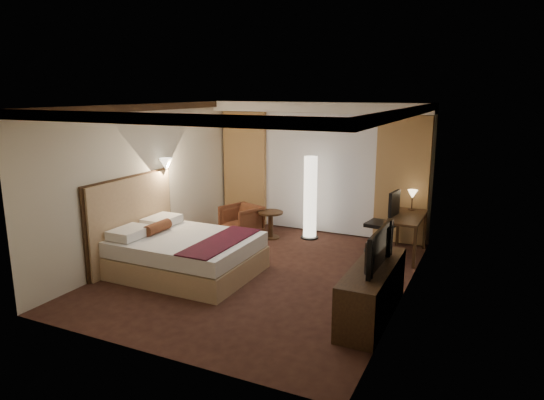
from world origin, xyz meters
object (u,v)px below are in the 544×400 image
at_px(office_chair, 381,222).
at_px(television, 372,243).
at_px(desk, 406,236).
at_px(armchair, 241,219).
at_px(floor_lamp, 310,198).
at_px(dresser, 372,292).
at_px(side_table, 271,225).
at_px(bed, 187,255).

relative_size(office_chair, television, 1.10).
relative_size(desk, office_chair, 1.03).
xyz_separation_m(armchair, office_chair, (2.83, 0.12, 0.25)).
xyz_separation_m(desk, television, (0.02, -2.64, 0.64)).
height_order(armchair, floor_lamp, floor_lamp).
xyz_separation_m(armchair, television, (3.28, -2.47, 0.67)).
relative_size(dresser, television, 1.68).
height_order(floor_lamp, dresser, floor_lamp).
bearing_deg(side_table, armchair, -168.55).
distance_m(bed, armchair, 2.22).
bearing_deg(television, armchair, 54.76).
xyz_separation_m(bed, floor_lamp, (1.11, 2.67, 0.52)).
xyz_separation_m(floor_lamp, office_chair, (1.51, -0.34, -0.24)).
distance_m(bed, side_table, 2.37).
bearing_deg(office_chair, side_table, -171.83).
xyz_separation_m(office_chair, dresser, (0.49, -2.59, -0.24)).
distance_m(armchair, side_table, 0.62).
height_order(bed, side_table, bed).
xyz_separation_m(floor_lamp, television, (1.97, -2.93, 0.18)).
height_order(floor_lamp, desk, floor_lamp).
bearing_deg(office_chair, dresser, -71.14).
bearing_deg(television, office_chair, 11.75).
relative_size(bed, side_table, 3.94).
bearing_deg(armchair, television, -15.96).
height_order(floor_lamp, television, floor_lamp).
distance_m(floor_lamp, dresser, 3.58).
bearing_deg(office_chair, desk, 14.73).
xyz_separation_m(side_table, floor_lamp, (0.71, 0.33, 0.56)).
bearing_deg(bed, floor_lamp, 67.40).
height_order(armchair, desk, desk).
bearing_deg(side_table, television, -44.09).
relative_size(floor_lamp, office_chair, 1.40).
bearing_deg(bed, television, -4.84).
distance_m(bed, office_chair, 3.52).
bearing_deg(office_chair, armchair, -169.34).
bearing_deg(armchair, bed, -63.64).
distance_m(desk, office_chair, 0.49).
bearing_deg(armchair, floor_lamp, 40.15).
distance_m(side_table, dresser, 3.75).
bearing_deg(armchair, desk, 24.01).
distance_m(armchair, office_chair, 2.84).
distance_m(desk, dresser, 2.64).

